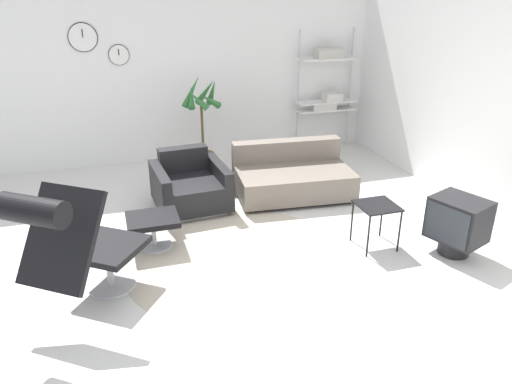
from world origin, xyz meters
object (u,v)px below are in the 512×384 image
object	(u,v)px
lounge_chair	(72,237)
side_table	(377,210)
couch_low	(292,178)
crt_television	(458,223)
potted_plant	(203,133)
ottoman	(153,224)
shelf_unit	(327,85)
armchair_red	(190,187)

from	to	relation	value
lounge_chair	side_table	distance (m)	3.00
couch_low	crt_television	size ratio (longest dim) A/B	2.40
couch_low	potted_plant	bearing A→B (deg)	-47.77
ottoman	side_table	world-z (taller)	side_table
potted_plant	shelf_unit	xyz separation A→B (m)	(2.14, 0.44, 0.49)
armchair_red	shelf_unit	distance (m)	3.16
crt_television	potted_plant	bearing A→B (deg)	11.30
side_table	crt_television	world-z (taller)	crt_television
couch_low	side_table	xyz separation A→B (m)	(0.35, -1.56, 0.19)
ottoman	shelf_unit	distance (m)	4.10
lounge_chair	ottoman	world-z (taller)	lounge_chair
crt_television	couch_low	bearing A→B (deg)	7.80
shelf_unit	potted_plant	bearing A→B (deg)	-168.32
potted_plant	couch_low	bearing A→B (deg)	-52.65
lounge_chair	shelf_unit	bearing A→B (deg)	78.76
lounge_chair	ottoman	size ratio (longest dim) A/B	2.36
couch_low	crt_television	xyz separation A→B (m)	(1.07, -1.94, 0.11)
crt_television	shelf_unit	xyz separation A→B (m)	(0.15, 3.60, 0.73)
shelf_unit	couch_low	bearing A→B (deg)	-126.10
armchair_red	lounge_chair	bearing A→B (deg)	51.59
lounge_chair	ottoman	xyz separation A→B (m)	(0.72, 0.98, -0.47)
crt_television	shelf_unit	distance (m)	3.68
lounge_chair	potted_plant	bearing A→B (deg)	97.40
armchair_red	ottoman	bearing A→B (deg)	53.86
lounge_chair	ottoman	bearing A→B (deg)	90.00
lounge_chair	crt_television	size ratio (longest dim) A/B	1.98
armchair_red	crt_television	size ratio (longest dim) A/B	1.44
side_table	shelf_unit	xyz separation A→B (m)	(0.87, 3.22, 0.65)
couch_low	crt_television	bearing A→B (deg)	123.70
potted_plant	shelf_unit	world-z (taller)	shelf_unit
armchair_red	crt_television	world-z (taller)	armchair_red
shelf_unit	armchair_red	bearing A→B (deg)	-147.22
ottoman	shelf_unit	world-z (taller)	shelf_unit
armchair_red	couch_low	size ratio (longest dim) A/B	0.60
couch_low	shelf_unit	bearing A→B (deg)	-121.22
ottoman	crt_television	bearing A→B (deg)	-19.65
lounge_chair	side_table	size ratio (longest dim) A/B	2.62
ottoman	side_table	size ratio (longest dim) A/B	1.11
armchair_red	side_table	distance (m)	2.32
ottoman	side_table	bearing A→B (deg)	-16.82
ottoman	potted_plant	bearing A→B (deg)	65.01
side_table	potted_plant	world-z (taller)	potted_plant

